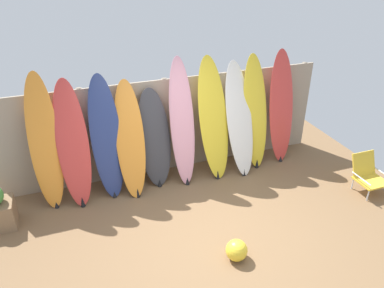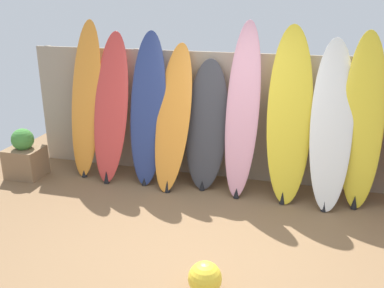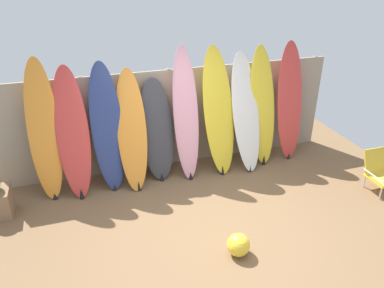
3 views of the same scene
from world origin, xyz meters
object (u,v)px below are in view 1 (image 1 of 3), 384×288
Objects in this scene: surfboard_yellow_8 at (255,113)px; surfboard_charcoal_4 at (154,139)px; beach_ball at (237,250)px; surfboard_orange_0 at (45,143)px; beach_chair at (368,173)px; surfboard_red_9 at (281,108)px; surfboard_navy_2 at (106,139)px; surfboard_orange_3 at (130,141)px; surfboard_red_1 at (73,145)px; surfboard_white_7 at (239,120)px; surfboard_pink_5 at (182,123)px; surfboard_yellow_6 at (213,120)px.

surfboard_charcoal_4 is at bearing 179.51° from surfboard_yellow_8.
beach_ball is at bearing -122.16° from surfboard_yellow_8.
surfboard_orange_0 is 3.41× the size of beach_chair.
surfboard_yellow_8 is 0.57m from surfboard_red_9.
surfboard_navy_2 is 1.20× the size of surfboard_charcoal_4.
surfboard_charcoal_4 is 1.96m from surfboard_yellow_8.
surfboard_yellow_8 is (3.73, -0.01, -0.03)m from surfboard_orange_0.
beach_chair is at bearing 14.42° from beach_ball.
surfboard_orange_3 is at bearing 114.12° from beach_ball.
surfboard_red_1 is 1.37m from surfboard_charcoal_4.
surfboard_red_9 is at bearing 0.08° from surfboard_orange_0.
surfboard_yellow_8 is at bearing 11.73° from surfboard_white_7.
surfboard_pink_5 is 2.03m from surfboard_red_9.
surfboard_navy_2 reaches higher than surfboard_charcoal_4.
surfboard_navy_2 is 1.02× the size of surfboard_white_7.
surfboard_white_7 reaches higher than beach_ball.
surfboard_yellow_6 is 0.52m from surfboard_white_7.
surfboard_pink_5 is at bearing -8.99° from surfboard_charcoal_4.
surfboard_orange_3 is at bearing -3.91° from surfboard_orange_0.
surfboard_red_9 reaches higher than surfboard_orange_3.
beach_ball is (-0.55, -2.20, -0.93)m from surfboard_yellow_6.
surfboard_red_1 is at bearing -8.83° from surfboard_orange_0.
surfboard_red_1 is 1.07× the size of surfboard_orange_3.
surfboard_yellow_6 is 1.44m from surfboard_red_9.
surfboard_orange_0 is at bearing 144.08° from beach_chair.
surfboard_navy_2 is 1.08× the size of surfboard_orange_3.
surfboard_yellow_8 is (2.39, 0.09, 0.11)m from surfboard_orange_3.
surfboard_yellow_6 is 2.86m from beach_chair.
surfboard_pink_5 is at bearing -177.95° from surfboard_red_9.
surfboard_yellow_6 reaches higher than beach_chair.
surfboard_yellow_6 is at bearing 76.01° from beach_ball.
surfboard_pink_5 is (0.93, 0.02, 0.16)m from surfboard_orange_3.
surfboard_white_7 is (2.03, 0.01, 0.06)m from surfboard_orange_3.
surfboard_orange_3 is 4.16m from beach_chair.
surfboard_charcoal_4 is 0.85× the size of surfboard_white_7.
surfboard_red_1 is at bearing -179.98° from surfboard_yellow_6.
surfboard_yellow_8 reaches higher than beach_ball.
surfboard_pink_5 is 1.05× the size of surfboard_yellow_8.
surfboard_pink_5 reaches higher than surfboard_orange_3.
surfboard_charcoal_4 is 0.79× the size of surfboard_yellow_6.
surfboard_red_1 is 2.44m from surfboard_yellow_6.
surfboard_yellow_6 reaches higher than surfboard_red_1.
surfboard_navy_2 reaches higher than surfboard_red_1.
surfboard_yellow_8 is at bearing 3.77° from surfboard_yellow_6.
surfboard_orange_0 reaches higher than beach_ball.
surfboard_orange_0 is 1.79m from surfboard_charcoal_4.
surfboard_red_1 is at bearing 130.71° from beach_ball.
surfboard_navy_2 is at bearing -176.76° from surfboard_charcoal_4.
surfboard_yellow_8 reaches higher than surfboard_navy_2.
surfboard_orange_0 is 3.37m from surfboard_white_7.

